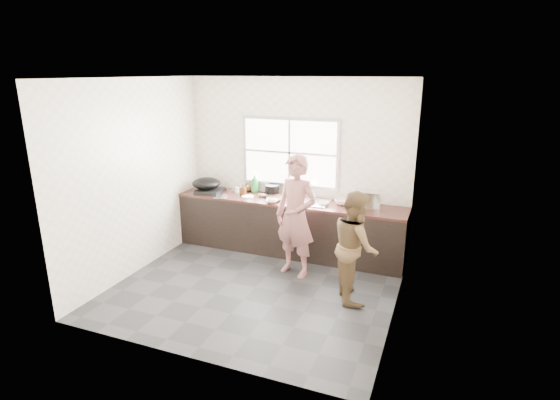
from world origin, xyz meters
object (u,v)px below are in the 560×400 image
at_px(dish_rack, 368,200).
at_px(plate_food, 248,196).
at_px(bottle_green, 255,182).
at_px(burner, 210,191).
at_px(bowl_crabs, 344,202).
at_px(person_side, 355,246).
at_px(bottle_brown_tall, 243,190).
at_px(wok, 206,183).
at_px(pot_lid_left, 220,196).
at_px(pot_lid_right, 239,190).
at_px(bowl_mince, 272,201).
at_px(black_pot, 272,190).
at_px(bottle_brown_short, 247,187).
at_px(cutting_board, 278,198).
at_px(glass_jar, 237,190).
at_px(woman, 296,220).
at_px(bowl_held, 324,203).

bearing_deg(dish_rack, plate_food, 175.68).
relative_size(bottle_green, burner, 0.85).
bearing_deg(bowl_crabs, person_side, -69.48).
height_order(bottle_brown_tall, wok, wok).
xyz_separation_m(burner, dish_rack, (2.57, 0.04, 0.11)).
distance_m(bottle_green, pot_lid_left, 0.62).
xyz_separation_m(person_side, pot_lid_left, (-2.36, 0.85, 0.17)).
bearing_deg(pot_lid_right, bowl_crabs, -4.57).
bearing_deg(bowl_crabs, pot_lid_left, -171.31).
distance_m(person_side, bowl_crabs, 1.24).
bearing_deg(wok, bowl_mince, -7.59).
bearing_deg(black_pot, pot_lid_left, -151.82).
distance_m(bowl_mince, bottle_brown_short, 0.76).
bearing_deg(cutting_board, person_side, -36.00).
height_order(black_pot, pot_lid_left, black_pot).
bearing_deg(glass_jar, wok, -163.31).
relative_size(bowl_mince, pot_lid_left, 0.74).
bearing_deg(cutting_board, bowl_crabs, 4.95).
height_order(plate_food, bottle_green, bottle_green).
relative_size(person_side, glass_jar, 15.79).
bearing_deg(pot_lid_right, wok, -149.24).
relative_size(plate_food, pot_lid_right, 0.70).
relative_size(bottle_brown_short, pot_lid_right, 0.54).
height_order(person_side, bottle_green, person_side).
bearing_deg(person_side, black_pot, 28.72).
bearing_deg(glass_jar, bottle_green, 26.23).
distance_m(cutting_board, dish_rack, 1.41).
distance_m(burner, dish_rack, 2.57).
relative_size(dish_rack, pot_lid_left, 1.44).
xyz_separation_m(woman, dish_rack, (0.86, 0.66, 0.20)).
distance_m(bottle_green, pot_lid_right, 0.33).
xyz_separation_m(woman, wok, (-1.79, 0.64, 0.21)).
relative_size(bottle_green, pot_lid_right, 1.22).
bearing_deg(cutting_board, bottle_brown_short, 161.08).
bearing_deg(bowl_held, pot_lid_right, 169.68).
bearing_deg(bottle_green, bowl_held, -12.60).
relative_size(burner, dish_rack, 1.08).
height_order(bowl_mince, bottle_brown_tall, bottle_brown_tall).
height_order(bowl_mince, pot_lid_left, bowl_mince).
relative_size(pot_lid_left, pot_lid_right, 0.93).
height_order(black_pot, glass_jar, black_pot).
height_order(cutting_board, burner, burner).
xyz_separation_m(bowl_mince, bowl_held, (0.77, 0.16, 0.01)).
bearing_deg(bowl_mince, wok, 172.41).
bearing_deg(dish_rack, black_pot, 166.74).
relative_size(woman, plate_food, 8.33).
relative_size(cutting_board, bottle_green, 1.06).
bearing_deg(bowl_held, dish_rack, 1.83).
distance_m(woman, burner, 1.83).
relative_size(woman, pot_lid_right, 5.81).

